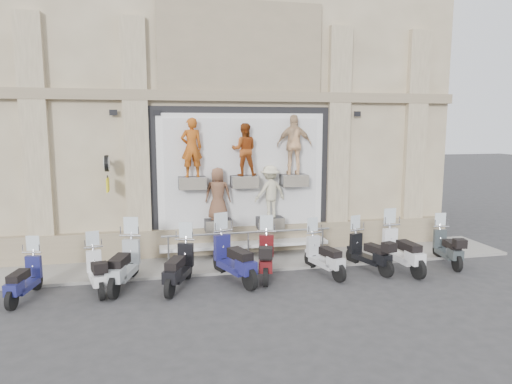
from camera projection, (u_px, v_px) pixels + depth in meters
The scene contains 16 objects.
ground at pixel (264, 285), 11.49m from camera, with size 90.00×90.00×0.00m, color #303033.
sidewalk at pixel (248, 260), 13.51m from camera, with size 16.00×2.20×0.08m, color gray.
building at pixel (222, 72), 17.38m from camera, with size 14.00×8.60×12.00m, color #CAB793, non-canonical shape.
shop_vitrine at pixel (247, 178), 13.82m from camera, with size 5.60×0.87×4.30m.
guard_rail at pixel (248, 247), 13.35m from camera, with size 5.06×0.10×0.93m, color #9EA0A5, non-canonical shape.
clock_sign_bracket at pixel (107, 169), 12.64m from camera, with size 0.10×0.80×1.02m.
scooter_a at pixel (23, 271), 10.46m from camera, with size 0.49×1.69×1.38m, color #16184F, non-canonical shape.
scooter_b at pixel (97, 264), 10.98m from camera, with size 0.50×1.70×1.38m, color silver, non-canonical shape.
scooter_c at pixel (123, 255), 11.21m from camera, with size 0.59×2.04×1.65m, color #929A9E, non-canonical shape.
scooter_d at pixel (179, 258), 11.19m from camera, with size 0.55×1.89×1.53m, color black, non-canonical shape.
scooter_e at pixel (234, 249), 11.65m from camera, with size 0.61×2.09×1.70m, color navy, non-canonical shape.
scooter_f at pixel (266, 249), 11.99m from camera, with size 0.56×1.92×1.56m, color #4D0D0F, non-canonical shape.
scooter_g at pixel (324, 248), 12.21m from camera, with size 0.53×1.80×1.46m, color #B1B3B8, non-canonical shape.
scooter_h at pixel (369, 245), 12.56m from camera, with size 0.52×1.79×1.46m, color black, non-canonical shape.
scooter_i at pixel (403, 242), 12.53m from camera, with size 0.59×2.02×1.64m, color silver, non-canonical shape.
scooter_j at pixel (448, 241), 13.10m from camera, with size 0.51×1.74×1.41m, color #2C3436, non-canonical shape.
Camera 1 is at (-2.55, -10.72, 4.00)m, focal length 32.00 mm.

